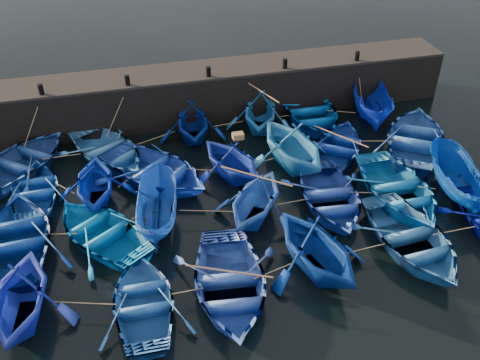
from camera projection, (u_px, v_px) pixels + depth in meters
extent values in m
plane|color=black|center=(260.00, 241.00, 20.72)|extent=(120.00, 120.00, 0.00)
cube|color=black|center=(206.00, 93.00, 28.22)|extent=(26.00, 2.50, 2.50)
cube|color=black|center=(205.00, 70.00, 27.46)|extent=(26.00, 2.50, 0.12)
cylinder|color=black|center=(41.00, 89.00, 24.98)|extent=(0.24, 0.24, 0.50)
cylinder|color=black|center=(127.00, 80.00, 25.77)|extent=(0.24, 0.24, 0.50)
cylinder|color=black|center=(208.00, 72.00, 26.57)|extent=(0.24, 0.24, 0.50)
cylinder|color=black|center=(285.00, 64.00, 27.36)|extent=(0.24, 0.24, 0.50)
cylinder|color=black|center=(357.00, 56.00, 28.15)|extent=(0.24, 0.24, 0.50)
imported|color=navy|center=(22.00, 162.00, 24.22)|extent=(6.41, 6.60, 1.12)
imported|color=#3271C5|center=(108.00, 151.00, 25.00)|extent=(5.59, 6.18, 1.05)
imported|color=navy|center=(192.00, 121.00, 26.29)|extent=(3.74, 4.21, 2.03)
imported|color=blue|center=(260.00, 110.00, 27.07)|extent=(4.58, 4.93, 2.12)
imported|color=#003E88|center=(311.00, 112.00, 27.94)|extent=(4.12, 5.65, 1.15)
imported|color=#0920A5|center=(372.00, 104.00, 27.88)|extent=(3.02, 5.08, 1.85)
imported|color=#144AA9|center=(35.00, 189.00, 22.74)|extent=(3.11, 4.31, 0.89)
imported|color=#05239D|center=(95.00, 182.00, 22.20)|extent=(3.49, 3.99, 2.01)
imported|color=blue|center=(155.00, 171.00, 23.60)|extent=(6.62, 6.77, 1.15)
imported|color=navy|center=(231.00, 159.00, 23.57)|extent=(4.58, 4.85, 2.02)
imported|color=blue|center=(293.00, 143.00, 24.20)|extent=(4.96, 5.45, 2.46)
imported|color=navy|center=(339.00, 145.00, 25.53)|extent=(5.19, 5.50, 0.93)
imported|color=#2754A1|center=(416.00, 138.00, 25.82)|extent=(6.64, 7.14, 1.21)
imported|color=navy|center=(17.00, 238.00, 20.04)|extent=(4.14, 5.64, 1.14)
imported|color=#0669C2|center=(101.00, 231.00, 20.47)|extent=(5.58, 5.96, 1.01)
imported|color=#154498|center=(156.00, 208.00, 21.06)|extent=(2.34, 4.47, 1.65)
imported|color=blue|center=(256.00, 198.00, 21.23)|extent=(5.15, 5.26, 2.10)
imported|color=#2242A4|center=(330.00, 196.00, 22.21)|extent=(4.08, 5.37, 1.05)
imported|color=blue|center=(398.00, 189.00, 22.51)|extent=(3.95, 5.47, 1.12)
imported|color=navy|center=(456.00, 180.00, 22.55)|extent=(2.29, 4.65, 1.72)
imported|color=#1C31C5|center=(19.00, 296.00, 17.06)|extent=(4.03, 4.52, 2.17)
imported|color=#205499|center=(144.00, 301.00, 17.70)|extent=(3.24, 4.44, 0.90)
imported|color=blue|center=(229.00, 283.00, 18.21)|extent=(4.40, 5.72, 1.10)
imported|color=navy|center=(316.00, 247.00, 18.80)|extent=(4.79, 5.21, 2.30)
imported|color=#286299|center=(412.00, 239.00, 20.05)|extent=(4.11, 5.50, 1.09)
cube|color=brown|center=(238.00, 136.00, 22.96)|extent=(0.48, 0.36, 0.26)
cylinder|color=tan|center=(65.00, 156.00, 24.60)|extent=(2.02, 0.04, 0.04)
cylinder|color=tan|center=(152.00, 139.00, 25.78)|extent=(2.43, 0.98, 0.04)
cylinder|color=tan|center=(227.00, 124.00, 26.97)|extent=(1.72, 0.17, 0.04)
cylinder|color=tan|center=(285.00, 116.00, 27.66)|extent=(0.97, 0.08, 0.04)
cylinder|color=tan|center=(341.00, 112.00, 28.03)|extent=(1.39, 0.65, 0.04)
cylinder|color=tan|center=(66.00, 189.00, 22.57)|extent=(0.76, 0.92, 0.04)
cylinder|color=tan|center=(127.00, 181.00, 23.04)|extent=(0.80, 0.83, 0.04)
cylinder|color=tan|center=(194.00, 169.00, 23.73)|extent=(1.54, 0.59, 0.04)
cylinder|color=tan|center=(262.00, 162.00, 24.22)|extent=(1.12, 0.27, 0.04)
cylinder|color=tan|center=(316.00, 150.00, 25.04)|extent=(0.78, 0.49, 0.04)
cylinder|color=tan|center=(378.00, 141.00, 25.66)|extent=(1.98, 0.52, 0.04)
cylinder|color=tan|center=(60.00, 234.00, 20.25)|extent=(1.29, 0.32, 0.04)
cylinder|color=tan|center=(130.00, 222.00, 20.83)|extent=(0.42, 0.46, 0.04)
cylinder|color=tan|center=(207.00, 211.00, 21.37)|extent=(2.10, 0.64, 0.04)
cylinder|color=tan|center=(293.00, 202.00, 21.86)|extent=(1.42, 0.08, 0.04)
cylinder|color=tan|center=(364.00, 192.00, 22.35)|extent=(1.15, 0.37, 0.04)
cylinder|color=tan|center=(426.00, 188.00, 22.63)|extent=(0.69, 0.37, 0.04)
cylinder|color=tan|center=(84.00, 303.00, 17.51)|extent=(2.07, 0.68, 0.04)
cylinder|color=tan|center=(187.00, 291.00, 17.93)|extent=(1.10, 0.04, 0.04)
cylinder|color=tan|center=(273.00, 271.00, 18.68)|extent=(1.46, 0.41, 0.04)
cylinder|color=tan|center=(364.00, 249.00, 19.60)|extent=(2.13, 0.18, 0.04)
cylinder|color=tan|center=(456.00, 230.00, 20.42)|extent=(1.92, 0.06, 0.04)
cylinder|color=tan|center=(33.00, 122.00, 25.11)|extent=(1.25, 1.14, 2.09)
cylinder|color=tan|center=(117.00, 112.00, 25.88)|extent=(1.43, 1.13, 2.09)
cylinder|color=tan|center=(199.00, 98.00, 27.07)|extent=(1.21, 0.18, 2.09)
cylinder|color=tan|center=(269.00, 89.00, 27.87)|extent=(1.69, 0.04, 2.09)
cylinder|color=tan|center=(294.00, 86.00, 28.16)|extent=(1.14, 0.08, 2.09)
cylinder|color=tan|center=(360.00, 81.00, 28.63)|extent=(0.33, 0.62, 2.08)
cylinder|color=#99724C|center=(261.00, 91.00, 26.43)|extent=(1.08, 2.84, 0.06)
cylinder|color=#99724C|center=(341.00, 136.00, 25.24)|extent=(1.77, 2.49, 0.06)
cylinder|color=#99724C|center=(256.00, 176.00, 20.59)|extent=(2.34, 1.97, 0.06)
cylinder|color=#99724C|center=(229.00, 271.00, 17.87)|extent=(2.74, 1.32, 0.06)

